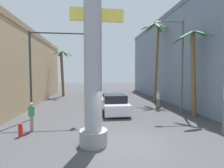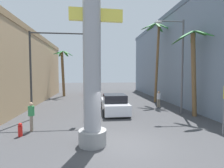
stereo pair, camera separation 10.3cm
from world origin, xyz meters
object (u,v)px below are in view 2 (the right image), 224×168
at_px(fire_hydrant, 20,130).
at_px(neon_sign_pole, 92,37).
at_px(palm_tree_far_left, 63,68).
at_px(crossing_sign, 224,103).
at_px(palm_tree_mid_right, 157,48).
at_px(street_lamp, 179,58).
at_px(pedestrian_curb_left, 31,114).
at_px(car_far, 92,90).
at_px(palm_tree_near_right, 194,61).
at_px(car_lead, 114,104).
at_px(traffic_light_mast, 51,58).
at_px(pedestrian_mid_right, 159,98).

bearing_deg(fire_hydrant, neon_sign_pole, -21.73).
bearing_deg(palm_tree_far_left, crossing_sign, -56.94).
relative_size(palm_tree_far_left, palm_tree_mid_right, 0.72).
bearing_deg(palm_tree_mid_right, crossing_sign, -91.65).
bearing_deg(street_lamp, pedestrian_curb_left, -161.95).
height_order(pedestrian_curb_left, fire_hydrant, pedestrian_curb_left).
distance_m(crossing_sign, car_far, 20.31).
relative_size(crossing_sign, palm_tree_near_right, 0.40).
bearing_deg(car_lead, palm_tree_mid_right, 41.40).
distance_m(traffic_light_mast, palm_tree_far_left, 12.76).
relative_size(street_lamp, pedestrian_mid_right, 4.76).
xyz_separation_m(traffic_light_mast, pedestrian_mid_right, (9.30, 3.22, -3.45)).
bearing_deg(car_far, palm_tree_mid_right, -47.55).
relative_size(crossing_sign, pedestrian_mid_right, 1.66).
xyz_separation_m(street_lamp, pedestrian_mid_right, (-0.65, 2.53, -3.65)).
xyz_separation_m(traffic_light_mast, palm_tree_near_right, (10.66, -0.36, -0.15)).
bearing_deg(pedestrian_mid_right, palm_tree_near_right, -69.33).
distance_m(crossing_sign, traffic_light_mast, 11.20).
bearing_deg(pedestrian_curb_left, crossing_sign, -9.73).
relative_size(neon_sign_pole, palm_tree_mid_right, 1.22).
height_order(car_far, pedestrian_mid_right, pedestrian_mid_right).
xyz_separation_m(crossing_sign, car_far, (-7.06, 19.02, -1.01)).
xyz_separation_m(neon_sign_pole, car_far, (-0.10, 19.55, -4.19)).
xyz_separation_m(car_far, palm_tree_far_left, (-4.14, -1.80, 3.34)).
relative_size(car_lead, pedestrian_mid_right, 3.07).
height_order(traffic_light_mast, car_far, traffic_light_mast).
height_order(car_lead, pedestrian_mid_right, pedestrian_mid_right).
distance_m(palm_tree_near_right, pedestrian_mid_right, 5.06).
height_order(traffic_light_mast, palm_tree_far_left, palm_tree_far_left).
bearing_deg(street_lamp, traffic_light_mast, -176.03).
bearing_deg(palm_tree_mid_right, traffic_light_mast, -147.85).
xyz_separation_m(car_far, palm_tree_mid_right, (7.38, -8.07, 5.46)).
bearing_deg(palm_tree_far_left, traffic_light_mast, -84.14).
bearing_deg(crossing_sign, traffic_light_mast, 155.44).
bearing_deg(crossing_sign, palm_tree_mid_right, 88.35).
bearing_deg(fire_hydrant, car_lead, 42.57).
xyz_separation_m(crossing_sign, pedestrian_mid_right, (-0.60, 7.75, -0.81)).
bearing_deg(car_far, neon_sign_pole, -89.71).
height_order(crossing_sign, pedestrian_mid_right, crossing_sign).
bearing_deg(car_far, palm_tree_near_right, -62.24).
distance_m(crossing_sign, pedestrian_mid_right, 7.81).
bearing_deg(car_lead, palm_tree_far_left, 118.68).
height_order(palm_tree_near_right, pedestrian_curb_left, palm_tree_near_right).
bearing_deg(street_lamp, palm_tree_near_right, -56.35).
relative_size(traffic_light_mast, car_far, 1.37).
distance_m(street_lamp, fire_hydrant, 12.35).
distance_m(car_far, palm_tree_far_left, 5.62).
bearing_deg(car_lead, fire_hydrant, -137.43).
relative_size(neon_sign_pole, traffic_light_mast, 1.77).
height_order(traffic_light_mast, pedestrian_curb_left, traffic_light_mast).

